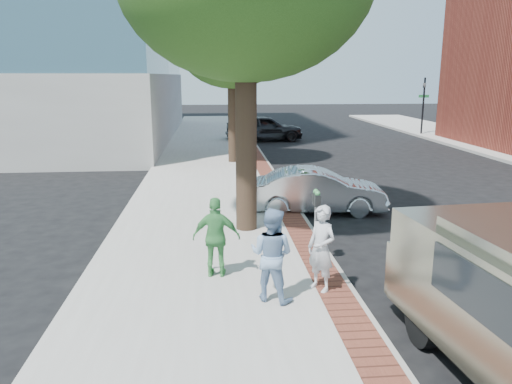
{
  "coord_description": "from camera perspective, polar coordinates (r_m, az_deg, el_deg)",
  "views": [
    {
      "loc": [
        -1.43,
        -10.16,
        3.91
      ],
      "look_at": [
        -0.4,
        1.4,
        1.2
      ],
      "focal_mm": 35.0,
      "sensor_mm": 36.0,
      "label": 1
    }
  ],
  "objects": [
    {
      "name": "person_gray",
      "position": [
        8.95,
        7.48,
        -6.43
      ],
      "size": [
        0.64,
        0.68,
        1.56
      ],
      "primitive_type": "imported",
      "rotation": [
        0.0,
        0.0,
        -0.93
      ],
      "color": "silver",
      "rests_on": "sidewalk"
    },
    {
      "name": "sedan_silver",
      "position": [
        14.61,
        7.03,
        0.13
      ],
      "size": [
        4.04,
        1.73,
        1.29
      ],
      "primitive_type": "imported",
      "rotation": [
        0.0,
        0.0,
        1.48
      ],
      "color": "silver",
      "rests_on": "ground"
    },
    {
      "name": "ground",
      "position": [
        10.98,
        2.77,
        -7.74
      ],
      "size": [
        120.0,
        120.0,
        0.0
      ],
      "primitive_type": "plane",
      "color": "black",
      "rests_on": "ground"
    },
    {
      "name": "brick_strip",
      "position": [
        18.67,
        1.58,
        1.54
      ],
      "size": [
        0.6,
        60.0,
        0.01
      ],
      "primitive_type": "cube",
      "color": "brown",
      "rests_on": "sidewalk"
    },
    {
      "name": "person_green",
      "position": [
        9.53,
        -4.55,
        -5.18
      ],
      "size": [
        0.95,
        0.48,
        1.55
      ],
      "primitive_type": "imported",
      "rotation": [
        0.0,
        0.0,
        3.03
      ],
      "color": "#469B4F",
      "rests_on": "sidewalk"
    },
    {
      "name": "bg_car",
      "position": [
        30.72,
        0.96,
        7.33
      ],
      "size": [
        4.83,
        2.34,
        1.59
      ],
      "primitive_type": "imported",
      "rotation": [
        0.0,
        0.0,
        1.67
      ],
      "color": "black",
      "rests_on": "ground"
    },
    {
      "name": "sidewalk",
      "position": [
        18.56,
        -5.19,
        1.17
      ],
      "size": [
        5.0,
        60.0,
        0.15
      ],
      "primitive_type": "cube",
      "color": "#9E9991",
      "rests_on": "ground"
    },
    {
      "name": "tree_far",
      "position": [
        22.22,
        -2.79,
        16.71
      ],
      "size": [
        4.8,
        4.8,
        7.14
      ],
      "color": "black",
      "rests_on": "sidewalk"
    },
    {
      "name": "curb",
      "position": [
        18.73,
        2.64,
        1.31
      ],
      "size": [
        0.1,
        60.0,
        0.15
      ],
      "primitive_type": "cube",
      "color": "gray",
      "rests_on": "ground"
    },
    {
      "name": "office_base",
      "position": [
        34.23,
        -25.14,
        8.73
      ],
      "size": [
        18.2,
        22.2,
        4.0
      ],
      "primitive_type": "cube",
      "color": "gray",
      "rests_on": "ground"
    },
    {
      "name": "person_officer",
      "position": [
        8.51,
        1.8,
        -7.14
      ],
      "size": [
        0.99,
        0.93,
        1.62
      ],
      "primitive_type": "imported",
      "rotation": [
        0.0,
        0.0,
        2.61
      ],
      "color": "#80A0C6",
      "rests_on": "sidewalk"
    },
    {
      "name": "signal_near",
      "position": [
        32.29,
        -0.96,
        10.2
      ],
      "size": [
        0.7,
        0.15,
        3.8
      ],
      "color": "black",
      "rests_on": "ground"
    },
    {
      "name": "parking_meter",
      "position": [
        10.42,
        6.9,
        -2.01
      ],
      "size": [
        0.12,
        0.32,
        1.47
      ],
      "color": "gray",
      "rests_on": "sidewalk"
    },
    {
      "name": "signal_far",
      "position": [
        35.09,
        18.59,
        9.77
      ],
      "size": [
        0.7,
        0.15,
        3.8
      ],
      "color": "black",
      "rests_on": "ground"
    }
  ]
}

